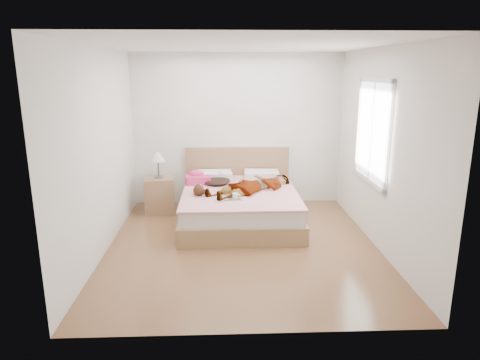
{
  "coord_description": "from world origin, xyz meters",
  "views": [
    {
      "loc": [
        -0.25,
        -5.38,
        2.31
      ],
      "look_at": [
        0.0,
        0.85,
        0.7
      ],
      "focal_mm": 32.0,
      "sensor_mm": 36.0,
      "label": 1
    }
  ],
  "objects_px": {
    "phone": "(220,173)",
    "plush_toy": "(199,190)",
    "bed": "(240,203)",
    "magazine": "(228,198)",
    "woman": "(253,183)",
    "nightstand": "(160,192)",
    "towel": "(198,178)",
    "coffee_mug": "(235,196)"
  },
  "relations": [
    {
      "from": "bed",
      "to": "plush_toy",
      "type": "xyz_separation_m",
      "value": [
        -0.62,
        -0.31,
        0.31
      ]
    },
    {
      "from": "coffee_mug",
      "to": "plush_toy",
      "type": "xyz_separation_m",
      "value": [
        -0.53,
        0.24,
        0.03
      ]
    },
    {
      "from": "towel",
      "to": "nightstand",
      "type": "xyz_separation_m",
      "value": [
        -0.64,
        0.07,
        -0.25
      ]
    },
    {
      "from": "woman",
      "to": "plush_toy",
      "type": "xyz_separation_m",
      "value": [
        -0.82,
        -0.23,
        -0.03
      ]
    },
    {
      "from": "towel",
      "to": "coffee_mug",
      "type": "bearing_deg",
      "value": -57.74
    },
    {
      "from": "magazine",
      "to": "coffee_mug",
      "type": "xyz_separation_m",
      "value": [
        0.11,
        -0.02,
        0.04
      ]
    },
    {
      "from": "bed",
      "to": "coffee_mug",
      "type": "bearing_deg",
      "value": -98.53
    },
    {
      "from": "nightstand",
      "to": "coffee_mug",
      "type": "bearing_deg",
      "value": -39.14
    },
    {
      "from": "phone",
      "to": "plush_toy",
      "type": "bearing_deg",
      "value": -154.48
    },
    {
      "from": "plush_toy",
      "to": "nightstand",
      "type": "bearing_deg",
      "value": 132.43
    },
    {
      "from": "towel",
      "to": "nightstand",
      "type": "relative_size",
      "value": 0.42
    },
    {
      "from": "woman",
      "to": "bed",
      "type": "height_order",
      "value": "bed"
    },
    {
      "from": "nightstand",
      "to": "towel",
      "type": "bearing_deg",
      "value": -6.05
    },
    {
      "from": "bed",
      "to": "magazine",
      "type": "distance_m",
      "value": 0.61
    },
    {
      "from": "plush_toy",
      "to": "nightstand",
      "type": "relative_size",
      "value": 0.27
    },
    {
      "from": "bed",
      "to": "nightstand",
      "type": "height_order",
      "value": "nightstand"
    },
    {
      "from": "coffee_mug",
      "to": "magazine",
      "type": "bearing_deg",
      "value": 171.49
    },
    {
      "from": "plush_toy",
      "to": "magazine",
      "type": "bearing_deg",
      "value": -27.6
    },
    {
      "from": "magazine",
      "to": "bed",
      "type": "bearing_deg",
      "value": 70.39
    },
    {
      "from": "magazine",
      "to": "phone",
      "type": "bearing_deg",
      "value": 97.21
    },
    {
      "from": "plush_toy",
      "to": "woman",
      "type": "bearing_deg",
      "value": 15.57
    },
    {
      "from": "bed",
      "to": "plush_toy",
      "type": "distance_m",
      "value": 0.76
    },
    {
      "from": "plush_toy",
      "to": "towel",
      "type": "bearing_deg",
      "value": 94.56
    },
    {
      "from": "woman",
      "to": "bed",
      "type": "bearing_deg",
      "value": -148.89
    },
    {
      "from": "coffee_mug",
      "to": "plush_toy",
      "type": "relative_size",
      "value": 0.41
    },
    {
      "from": "phone",
      "to": "magazine",
      "type": "xyz_separation_m",
      "value": [
        0.11,
        -0.85,
        -0.17
      ]
    },
    {
      "from": "coffee_mug",
      "to": "woman",
      "type": "bearing_deg",
      "value": 58.64
    },
    {
      "from": "nightstand",
      "to": "plush_toy",
      "type": "bearing_deg",
      "value": -47.57
    },
    {
      "from": "towel",
      "to": "coffee_mug",
      "type": "relative_size",
      "value": 3.8
    },
    {
      "from": "phone",
      "to": "plush_toy",
      "type": "relative_size",
      "value": 0.33
    },
    {
      "from": "phone",
      "to": "woman",
      "type": "bearing_deg",
      "value": -76.19
    },
    {
      "from": "towel",
      "to": "bed",
      "type": "bearing_deg",
      "value": -29.96
    },
    {
      "from": "phone",
      "to": "coffee_mug",
      "type": "height_order",
      "value": "phone"
    },
    {
      "from": "bed",
      "to": "towel",
      "type": "distance_m",
      "value": 0.84
    },
    {
      "from": "woman",
      "to": "nightstand",
      "type": "relative_size",
      "value": 1.51
    },
    {
      "from": "coffee_mug",
      "to": "nightstand",
      "type": "height_order",
      "value": "nightstand"
    },
    {
      "from": "magazine",
      "to": "nightstand",
      "type": "xyz_separation_m",
      "value": [
        -1.12,
        0.99,
        -0.18
      ]
    },
    {
      "from": "bed",
      "to": "nightstand",
      "type": "bearing_deg",
      "value": 160.88
    },
    {
      "from": "towel",
      "to": "woman",
      "type": "bearing_deg",
      "value": -28.08
    },
    {
      "from": "magazine",
      "to": "plush_toy",
      "type": "distance_m",
      "value": 0.49
    },
    {
      "from": "bed",
      "to": "phone",
      "type": "bearing_deg",
      "value": 132.81
    },
    {
      "from": "plush_toy",
      "to": "phone",
      "type": "bearing_deg",
      "value": 63.04
    }
  ]
}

